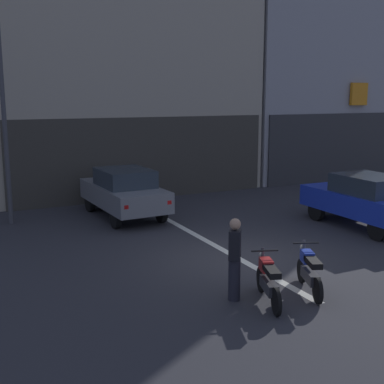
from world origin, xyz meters
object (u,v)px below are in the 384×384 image
Objects in this scene: car_blue_parked_kerbside at (366,199)px; person_by_motorcycles at (235,259)px; car_grey_crossing_near at (124,191)px; motorcycle_blue_row_left_mid at (309,271)px; street_lamp at (2,83)px; motorcycle_red_row_leftmost at (268,280)px.

person_by_motorcycles reaches higher than car_blue_parked_kerbside.
car_grey_crossing_near reaches higher than motorcycle_blue_row_left_mid.
car_blue_parked_kerbside is 6.01m from motorcycle_blue_row_left_mid.
motorcycle_blue_row_left_mid is at bearing -60.76° from street_lamp.
motorcycle_blue_row_left_mid is (-4.94, -3.40, -0.43)m from car_blue_parked_kerbside.
person_by_motorcycles is at bearing -92.06° from car_grey_crossing_near.
motorcycle_blue_row_left_mid is at bearing -80.52° from car_grey_crossing_near.
street_lamp is at bearing 111.31° from person_by_motorcycles.
street_lamp is 4.35× the size of person_by_motorcycles.
car_grey_crossing_near is at bearing 144.00° from car_blue_parked_kerbside.
street_lamp reaches higher than person_by_motorcycles.
motorcycle_blue_row_left_mid is at bearing -11.73° from person_by_motorcycles.
person_by_motorcycles reaches higher than motorcycle_blue_row_left_mid.
car_grey_crossing_near is at bearing 91.87° from motorcycle_red_row_leftmost.
motorcycle_red_row_leftmost is at bearing -176.48° from motorcycle_blue_row_left_mid.
car_blue_parked_kerbside is at bearing -28.34° from street_lamp.
street_lamp is 10.31m from motorcycle_red_row_leftmost.
street_lamp is at bearing 119.24° from motorcycle_blue_row_left_mid.
person_by_motorcycles is (3.26, -8.35, -3.53)m from street_lamp.
street_lamp is at bearing 113.44° from motorcycle_red_row_leftmost.
car_grey_crossing_near is 8.07m from motorcycle_blue_row_left_mid.
street_lamp is at bearing 168.26° from car_grey_crossing_near.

